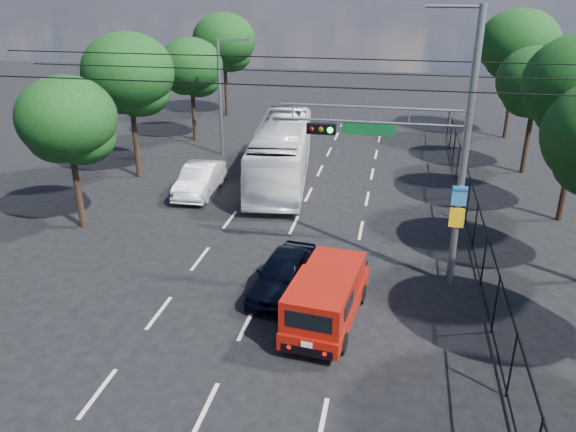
% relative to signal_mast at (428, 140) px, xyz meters
% --- Properties ---
extents(ground, '(120.00, 120.00, 0.00)m').
position_rel_signal_mast_xyz_m(ground, '(-5.28, -7.99, -5.24)').
color(ground, black).
rests_on(ground, ground).
extents(lane_markings, '(6.12, 38.00, 0.01)m').
position_rel_signal_mast_xyz_m(lane_markings, '(-5.28, 6.01, -5.24)').
color(lane_markings, beige).
rests_on(lane_markings, ground).
extents(signal_mast, '(6.43, 0.39, 9.50)m').
position_rel_signal_mast_xyz_m(signal_mast, '(0.00, 0.00, 0.00)').
color(signal_mast, slate).
rests_on(signal_mast, ground).
extents(streetlight_left, '(2.09, 0.22, 7.08)m').
position_rel_signal_mast_xyz_m(streetlight_left, '(-11.62, 14.01, -1.30)').
color(streetlight_left, slate).
rests_on(streetlight_left, ground).
extents(utility_wires, '(22.00, 5.04, 0.74)m').
position_rel_signal_mast_xyz_m(utility_wires, '(-5.28, 0.84, 1.99)').
color(utility_wires, black).
rests_on(utility_wires, ground).
extents(fence_right, '(0.06, 34.03, 2.00)m').
position_rel_signal_mast_xyz_m(fence_right, '(2.32, 4.18, -4.21)').
color(fence_right, black).
rests_on(fence_right, ground).
extents(tree_right_d, '(4.32, 4.32, 7.02)m').
position_rel_signal_mast_xyz_m(tree_right_d, '(6.13, 14.03, -0.39)').
color(tree_right_d, black).
rests_on(tree_right_d, ground).
extents(tree_right_e, '(5.28, 5.28, 8.58)m').
position_rel_signal_mast_xyz_m(tree_right_e, '(6.33, 22.03, 0.69)').
color(tree_right_e, black).
rests_on(tree_right_e, ground).
extents(tree_left_b, '(4.08, 4.08, 6.63)m').
position_rel_signal_mast_xyz_m(tree_left_b, '(-14.47, 2.03, -0.66)').
color(tree_left_b, black).
rests_on(tree_left_b, ground).
extents(tree_left_c, '(4.80, 4.80, 7.80)m').
position_rel_signal_mast_xyz_m(tree_left_c, '(-15.07, 9.03, 0.15)').
color(tree_left_c, black).
rests_on(tree_left_c, ground).
extents(tree_left_d, '(4.20, 4.20, 6.83)m').
position_rel_signal_mast_xyz_m(tree_left_d, '(-14.67, 17.03, -0.52)').
color(tree_left_d, black).
rests_on(tree_left_d, ground).
extents(tree_left_e, '(4.92, 4.92, 7.99)m').
position_rel_signal_mast_xyz_m(tree_left_e, '(-14.87, 25.03, 0.29)').
color(tree_left_e, black).
rests_on(tree_left_e, ground).
extents(red_pickup, '(2.32, 5.11, 1.84)m').
position_rel_signal_mast_xyz_m(red_pickup, '(-2.79, -3.47, -4.26)').
color(red_pickup, black).
rests_on(red_pickup, ground).
extents(navy_hatchback, '(2.17, 4.33, 1.42)m').
position_rel_signal_mast_xyz_m(navy_hatchback, '(-4.54, -1.78, -4.53)').
color(navy_hatchback, black).
rests_on(navy_hatchback, ground).
extents(white_bus, '(4.01, 11.65, 3.18)m').
position_rel_signal_mast_xyz_m(white_bus, '(-7.12, 9.95, -3.65)').
color(white_bus, white).
rests_on(white_bus, ground).
extents(white_van, '(1.78, 4.65, 1.51)m').
position_rel_signal_mast_xyz_m(white_van, '(-10.78, 7.10, -4.49)').
color(white_van, silver).
rests_on(white_van, ground).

